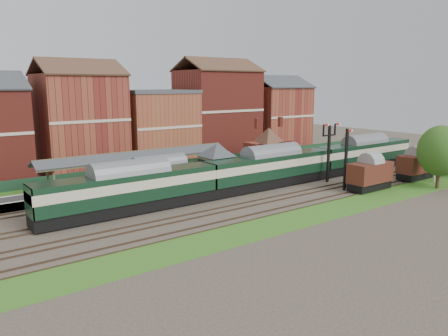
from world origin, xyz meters
TOP-DOWN VIEW (x-y plane):
  - ground at (0.00, 0.00)m, footprint 160.00×160.00m
  - grass_back at (0.00, 16.00)m, footprint 90.00×4.50m
  - grass_front at (0.00, -12.00)m, footprint 90.00×5.00m
  - fence at (0.00, 18.00)m, footprint 90.00×0.12m
  - platform at (-5.00, 9.75)m, footprint 55.00×3.40m
  - signal_box at (-3.00, 3.25)m, footprint 5.40×5.40m
  - brick_hut at (5.00, 3.25)m, footprint 3.20×2.64m
  - station_building at (12.00, 9.75)m, footprint 8.10×8.10m
  - canopy at (-11.00, 9.75)m, footprint 26.00×3.89m
  - semaphore_bracket at (12.04, -2.50)m, footprint 3.60×0.25m
  - semaphore_siding at (10.02, -7.00)m, footprint 1.23×0.25m
  - yard_lamp at (24.00, -11.50)m, footprint 2.60×0.22m
  - town_backdrop at (-0.18, 25.00)m, footprint 69.00×10.00m
  - dmu_train at (3.62, 0.00)m, footprint 60.68×3.19m
  - platform_railcar at (-9.58, 6.50)m, footprint 16.71×2.64m
  - goods_van_a at (12.54, -9.00)m, footprint 6.31×2.74m
  - goods_van_b at (23.49, -9.00)m, footprint 6.20×2.69m
  - tree_far at (20.39, -13.86)m, footprint 5.72×5.72m

SIDE VIEW (x-z plane):
  - ground at x=0.00m, z-range 0.00..0.00m
  - grass_back at x=0.00m, z-range 0.00..0.06m
  - grass_front at x=0.00m, z-range 0.00..0.06m
  - platform at x=-5.00m, z-range 0.00..1.00m
  - fence at x=0.00m, z-range 0.00..1.50m
  - brick_hut at x=5.00m, z-range -0.28..2.67m
  - goods_van_b at x=23.49m, z-range 0.25..4.01m
  - goods_van_a at x=12.54m, z-range 0.26..4.09m
  - platform_railcar at x=-9.58m, z-range 0.34..4.19m
  - dmu_train at x=3.62m, z-range 0.38..5.04m
  - signal_box at x=-3.00m, z-range 0.19..6.19m
  - station_building at x=12.00m, z-range 1.01..6.91m
  - yard_lamp at x=24.00m, z-range 0.49..7.49m
  - semaphore_siding at x=10.02m, z-range 0.16..8.16m
  - canopy at x=-11.00m, z-range 2.54..6.62m
  - semaphore_bracket at x=12.04m, z-range 0.54..8.72m
  - tree_far at x=20.39m, z-range 0.87..9.23m
  - town_backdrop at x=-0.18m, z-range -1.00..15.00m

